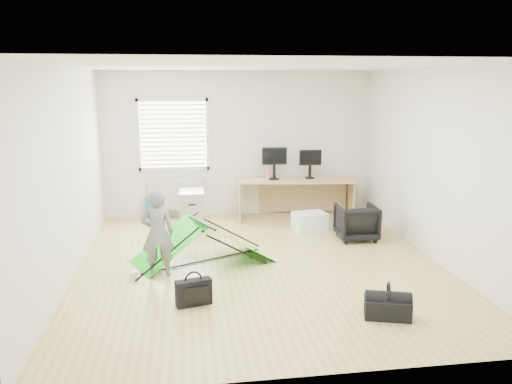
{
  "coord_description": "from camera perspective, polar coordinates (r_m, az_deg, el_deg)",
  "views": [
    {
      "loc": [
        -0.99,
        -6.53,
        2.52
      ],
      "look_at": [
        0.0,
        0.4,
        0.95
      ],
      "focal_mm": 35.0,
      "sensor_mm": 36.0,
      "label": 1
    }
  ],
  "objects": [
    {
      "name": "radiator",
      "position": [
        9.43,
        -9.2,
        -0.21
      ],
      "size": [
        1.0,
        0.12,
        0.6
      ],
      "primitive_type": "cube",
      "color": "silver",
      "rests_on": "back_wall"
    },
    {
      "name": "thermos",
      "position": [
        9.21,
        1.38,
        2.24
      ],
      "size": [
        0.09,
        0.09,
        0.26
      ],
      "primitive_type": "cylinder",
      "rotation": [
        0.0,
        0.0,
        -0.23
      ],
      "color": "#C16F6C",
      "rests_on": "desk"
    },
    {
      "name": "filing_cabinet",
      "position": [
        8.74,
        -7.32,
        -1.99
      ],
      "size": [
        0.43,
        0.57,
        0.66
      ],
      "primitive_type": "cube",
      "rotation": [
        0.0,
        0.0,
        -0.01
      ],
      "color": "#ADAFB3",
      "rests_on": "ground"
    },
    {
      "name": "window",
      "position": [
        9.3,
        -9.44,
        6.47
      ],
      "size": [
        1.2,
        0.06,
        1.2
      ],
      "primitive_type": "cube",
      "color": "silver",
      "rests_on": "back_wall"
    },
    {
      "name": "kite",
      "position": [
        7.1,
        -6.15,
        -5.78
      ],
      "size": [
        2.02,
        1.5,
        0.58
      ],
      "primitive_type": null,
      "rotation": [
        0.0,
        0.0,
        0.42
      ],
      "color": "#12C416",
      "rests_on": "ground"
    },
    {
      "name": "monitor_right",
      "position": [
        9.35,
        6.18,
        2.76
      ],
      "size": [
        0.42,
        0.11,
        0.4
      ],
      "primitive_type": "cube",
      "rotation": [
        0.0,
        0.0,
        -0.04
      ],
      "color": "black",
      "rests_on": "desk"
    },
    {
      "name": "laptop_bag",
      "position": [
        5.85,
        -7.14,
        -11.33
      ],
      "size": [
        0.43,
        0.22,
        0.31
      ],
      "primitive_type": "cube",
      "rotation": [
        0.0,
        0.0,
        0.24
      ],
      "color": "black",
      "rests_on": "ground"
    },
    {
      "name": "storage_crate",
      "position": [
        8.64,
        6.14,
        -3.35
      ],
      "size": [
        0.61,
        0.47,
        0.31
      ],
      "primitive_type": "cube",
      "rotation": [
        0.0,
        0.0,
        0.18
      ],
      "color": "white",
      "rests_on": "ground"
    },
    {
      "name": "person",
      "position": [
        6.61,
        -11.19,
        -4.66
      ],
      "size": [
        0.44,
        0.31,
        1.17
      ],
      "primitive_type": "imported",
      "rotation": [
        0.0,
        0.0,
        3.21
      ],
      "color": "slate",
      "rests_on": "ground"
    },
    {
      "name": "desk",
      "position": [
        9.37,
        4.59,
        -0.7
      ],
      "size": [
        2.21,
        0.94,
        0.73
      ],
      "primitive_type": "cube",
      "rotation": [
        0.0,
        0.0,
        -0.12
      ],
      "color": "tan",
      "rests_on": "ground"
    },
    {
      "name": "tote_bag",
      "position": [
        9.47,
        -11.51,
        -1.86
      ],
      "size": [
        0.33,
        0.17,
        0.38
      ],
      "primitive_type": "cube",
      "rotation": [
        0.0,
        0.0,
        -0.1
      ],
      "color": "teal",
      "rests_on": "ground"
    },
    {
      "name": "white_box",
      "position": [
        6.77,
        -13.79,
        -9.18
      ],
      "size": [
        0.11,
        0.11,
        0.09
      ],
      "primitive_type": "cube",
      "rotation": [
        0.0,
        0.0,
        0.27
      ],
      "color": "silver",
      "rests_on": "ground"
    },
    {
      "name": "keyboard",
      "position": [
        9.1,
        -0.04,
        1.36
      ],
      "size": [
        0.46,
        0.24,
        0.02
      ],
      "primitive_type": "cube",
      "rotation": [
        0.0,
        0.0,
        0.23
      ],
      "color": "beige",
      "rests_on": "desk"
    },
    {
      "name": "office_chair",
      "position": [
        8.23,
        11.41,
        -3.38
      ],
      "size": [
        0.63,
        0.64,
        0.57
      ],
      "primitive_type": "imported",
      "rotation": [
        0.0,
        0.0,
        3.11
      ],
      "color": "black",
      "rests_on": "ground"
    },
    {
      "name": "ground",
      "position": [
        7.07,
        0.46,
        -8.24
      ],
      "size": [
        5.5,
        5.5,
        0.0
      ],
      "primitive_type": "plane",
      "color": "tan",
      "rests_on": "ground"
    },
    {
      "name": "duffel_bag",
      "position": [
        5.72,
        14.81,
        -12.74
      ],
      "size": [
        0.54,
        0.38,
        0.21
      ],
      "primitive_type": "cube",
      "rotation": [
        0.0,
        0.0,
        -0.29
      ],
      "color": "black",
      "rests_on": "ground"
    },
    {
      "name": "monitor_left",
      "position": [
        9.2,
        2.09,
        2.8
      ],
      "size": [
        0.46,
        0.13,
        0.44
      ],
      "primitive_type": "cube",
      "rotation": [
        0.0,
        0.0,
        -0.06
      ],
      "color": "black",
      "rests_on": "desk"
    },
    {
      "name": "back_wall",
      "position": [
        9.41,
        -2.03,
        5.48
      ],
      "size": [
        5.0,
        0.02,
        2.7
      ],
      "primitive_type": "cube",
      "color": "silver",
      "rests_on": "ground"
    }
  ]
}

